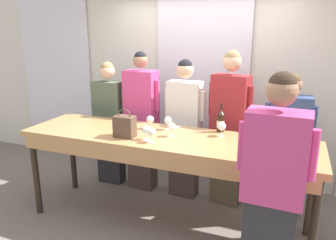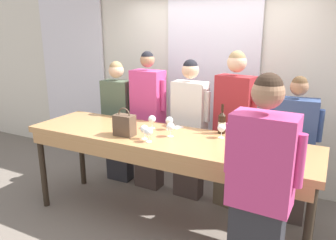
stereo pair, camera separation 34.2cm
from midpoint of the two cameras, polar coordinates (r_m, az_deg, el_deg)
The scene contains 20 objects.
ground_plane at distance 3.84m, azimuth 2.08°, elevation -17.45°, with size 18.00×18.00×0.00m, color #70665B.
wall_back at distance 4.60m, azimuth 9.88°, elevation 6.68°, with size 12.00×0.06×2.80m.
curtain_panel_left at distance 5.78m, azimuth -14.51°, elevation 7.65°, with size 1.29×0.03×2.69m.
curtain_panel_center at distance 4.54m, azimuth 9.59°, elevation 5.88°, with size 1.29×0.03×2.69m.
tasting_bar at distance 3.40m, azimuth 2.08°, elevation -4.30°, with size 3.08×0.82×1.02m.
wine_bottle at distance 3.52m, azimuth 12.13°, elevation -0.52°, with size 0.08×0.08×0.32m.
handbag at distance 3.38m, azimuth -4.74°, elevation -0.89°, with size 0.21×0.13×0.30m.
wine_glass_front_left at distance 3.62m, azimuth -0.11°, elevation 0.06°, with size 0.08×0.08×0.15m.
wine_glass_front_mid at distance 3.18m, azimuth -0.31°, elevation -2.12°, with size 0.08×0.08×0.15m.
wine_glass_front_right at distance 3.57m, azimuth 2.97°, elevation -0.19°, with size 0.08×0.08×0.15m.
wine_glass_center_left at distance 3.34m, azimuth 3.38°, elevation -1.26°, with size 0.08×0.08×0.15m.
wine_glass_center_mid at distance 3.37m, azimuth 12.20°, elevation -1.44°, with size 0.08×0.08×0.15m.
wine_glass_center_right at distance 3.26m, azimuth -1.17°, elevation -1.70°, with size 0.08×0.08×0.15m.
napkin at distance 3.69m, azimuth 4.20°, elevation -1.28°, with size 0.15×0.15×0.00m.
guest_olive_jacket at distance 4.54m, azimuth -6.54°, elevation -0.13°, with size 0.51×0.23×1.68m.
guest_pink_top at distance 4.28m, azimuth -1.17°, elevation -0.21°, with size 0.52×0.26×1.83m.
guest_cream_sweater at distance 4.05m, azimuth 6.14°, elevation -1.53°, with size 0.53×0.24×1.75m.
guest_striped_shirt at distance 3.88m, azimuth 13.77°, elevation -1.64°, with size 0.54×0.29×1.87m.
guest_navy_coat at distance 3.84m, azimuth 23.26°, elevation -5.00°, with size 0.55×0.26×1.64m.
host_pouring at distance 2.56m, azimuth 19.46°, elevation -12.44°, with size 0.56×0.29×1.82m.
Camera 2 is at (1.51, -2.85, 2.09)m, focal length 35.00 mm.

